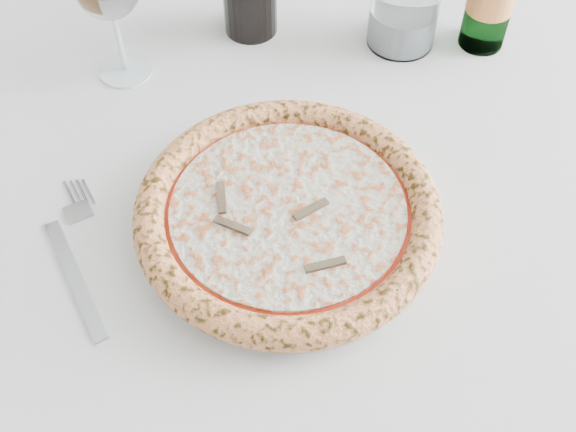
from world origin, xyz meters
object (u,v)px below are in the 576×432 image
(pizza, at_px, (288,212))
(tumbler, at_px, (403,14))
(dining_table, at_px, (276,208))
(plate, at_px, (288,223))

(pizza, bearing_deg, tumbler, 56.32)
(pizza, xyz_separation_m, tumbler, (0.19, 0.28, 0.02))
(dining_table, distance_m, plate, 0.14)
(pizza, bearing_deg, dining_table, 89.99)
(dining_table, xyz_separation_m, plate, (0.00, -0.10, 0.10))
(plate, relative_size, tumbler, 3.01)
(tumbler, bearing_deg, pizza, -123.68)
(plate, bearing_deg, dining_table, 90.00)
(dining_table, relative_size, tumbler, 15.84)
(plate, xyz_separation_m, tumbler, (0.19, 0.28, 0.03))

